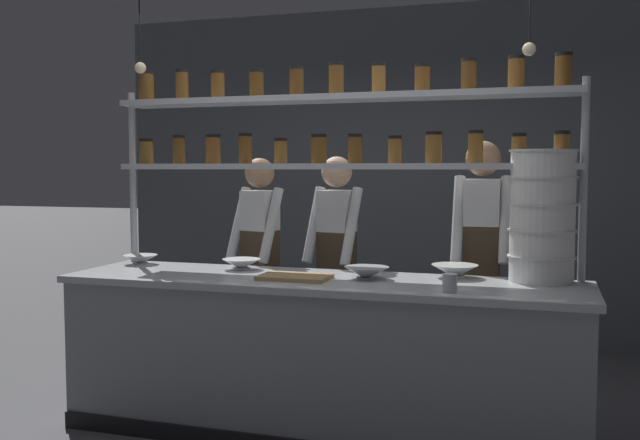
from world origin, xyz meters
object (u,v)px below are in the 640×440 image
prep_bowl_near_left (241,264)px  prep_bowl_center_back (367,273)px  chef_center (336,260)px  cutting_board (295,277)px  container_stack (542,216)px  chef_right (481,256)px  serving_cup_front (450,283)px  chef_left (260,257)px  spice_shelf_unit (336,136)px  prep_bowl_center_front (140,260)px  prep_bowl_near_right (455,271)px

prep_bowl_near_left → prep_bowl_center_back: bearing=-9.9°
chef_center → cutting_board: size_ratio=4.09×
container_stack → prep_bowl_center_back: bearing=-167.7°
chef_right → prep_bowl_near_left: size_ratio=7.15×
chef_center → cutting_board: (-0.02, -0.77, -0.01)m
serving_cup_front → container_stack: bearing=48.5°
prep_bowl_center_back → serving_cup_front: (0.51, -0.29, 0.01)m
chef_left → spice_shelf_unit: bearing=-12.6°
chef_center → chef_right: bearing=12.3°
prep_bowl_near_left → prep_bowl_center_front: 0.74m
spice_shelf_unit → chef_center: bearing=105.5°
spice_shelf_unit → chef_center: size_ratio=1.78×
chef_left → chef_right: (1.52, -0.01, 0.07)m
spice_shelf_unit → prep_bowl_center_back: 0.89m
cutting_board → chef_left: bearing=124.8°
spice_shelf_unit → prep_bowl_center_front: 1.55m
cutting_board → prep_bowl_center_front: 1.23m
container_stack → cutting_board: container_stack is taller
spice_shelf_unit → prep_bowl_near_left: size_ratio=12.06×
container_stack → serving_cup_front: container_stack is taller
prep_bowl_near_left → chef_right: bearing=18.7°
spice_shelf_unit → serving_cup_front: (0.78, -0.57, -0.79)m
chef_right → prep_bowl_near_left: bearing=-161.7°
prep_bowl_near_right → serving_cup_front: bearing=-86.0°
container_stack → cutting_board: (-1.35, -0.33, -0.36)m
chef_left → prep_bowl_center_back: 1.13m
cutting_board → prep_bowl_near_right: prep_bowl_near_right is taller
prep_bowl_center_front → serving_cup_front: (2.10, -0.46, 0.02)m
chef_right → prep_bowl_center_front: bearing=-168.4°
chef_left → prep_bowl_center_back: (0.93, -0.64, 0.02)m
chef_right → prep_bowl_near_left: 1.52m
spice_shelf_unit → cutting_board: 0.92m
chef_center → chef_right: size_ratio=0.95×
chef_left → chef_right: size_ratio=0.94×
chef_left → serving_cup_front: (1.44, -0.94, 0.04)m
cutting_board → serving_cup_front: size_ratio=4.15×
chef_left → prep_bowl_center_back: bearing=-18.2°
chef_left → prep_bowl_center_front: (-0.66, -0.47, 0.02)m
chef_center → prep_bowl_center_front: bearing=-145.1°
prep_bowl_near_left → serving_cup_front: serving_cup_front is taller
prep_bowl_near_right → container_stack: bearing=-1.3°
cutting_board → prep_bowl_near_right: bearing=21.5°
prep_bowl_center_front → prep_bowl_near_right: size_ratio=0.83×
prep_bowl_center_back → prep_bowl_near_right: size_ratio=0.95×
spice_shelf_unit → chef_right: size_ratio=1.69×
container_stack → prep_bowl_center_back: container_stack is taller
prep_bowl_near_right → chef_center: bearing=153.0°
spice_shelf_unit → chef_center: 0.90m
chef_right → cutting_board: (-0.99, -0.76, -0.07)m
serving_cup_front → chef_left: bearing=146.9°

